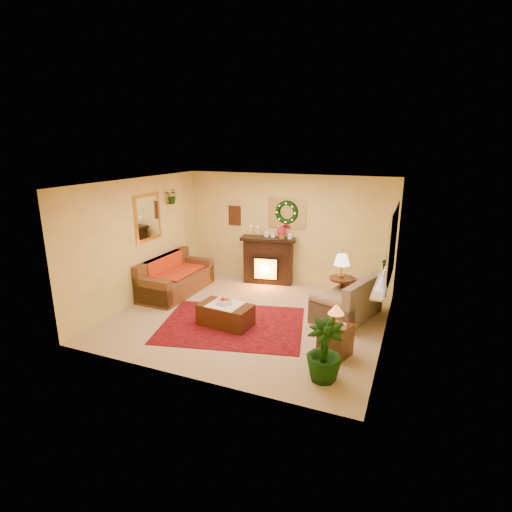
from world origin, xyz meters
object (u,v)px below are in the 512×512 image
at_px(loveseat, 347,297).
at_px(side_table_round, 341,293).
at_px(end_table_square, 335,340).
at_px(sofa, 176,275).
at_px(coffee_table, 226,315).
at_px(fireplace, 268,261).

xyz_separation_m(loveseat, side_table_round, (-0.19, 0.37, -0.10)).
xyz_separation_m(loveseat, end_table_square, (0.10, -1.55, -0.15)).
xyz_separation_m(sofa, coffee_table, (1.78, -1.09, -0.22)).
height_order(loveseat, coffee_table, loveseat).
relative_size(side_table_round, coffee_table, 0.68).
relative_size(sofa, coffee_table, 1.97).
xyz_separation_m(fireplace, side_table_round, (1.93, -0.92, -0.23)).
bearing_deg(fireplace, loveseat, -41.73).
xyz_separation_m(loveseat, coffee_table, (-2.00, -1.24, -0.21)).
relative_size(loveseat, coffee_table, 1.48).
bearing_deg(end_table_square, side_table_round, 98.38).
xyz_separation_m(side_table_round, end_table_square, (0.28, -1.92, -0.05)).
bearing_deg(loveseat, coffee_table, -130.56).
xyz_separation_m(sofa, fireplace, (1.66, 1.44, 0.12)).
height_order(sofa, coffee_table, sofa).
bearing_deg(end_table_square, sofa, 160.17).
height_order(fireplace, coffee_table, fireplace).
bearing_deg(sofa, end_table_square, -19.28).
bearing_deg(loveseat, fireplace, 166.27).
distance_m(fireplace, loveseat, 2.48).
distance_m(side_table_round, end_table_square, 1.94).
bearing_deg(fireplace, coffee_table, -97.79).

